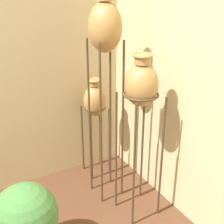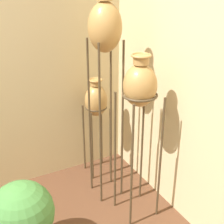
% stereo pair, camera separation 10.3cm
% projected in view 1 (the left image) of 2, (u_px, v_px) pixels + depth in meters
% --- Properties ---
extents(vase_stand_tall, '(0.29, 0.29, 1.98)m').
position_uv_depth(vase_stand_tall, '(105.00, 33.00, 2.63)').
color(vase_stand_tall, '#473823').
rests_on(vase_stand_tall, ground_plane).
extents(vase_stand_medium, '(0.31, 0.31, 1.54)m').
position_uv_depth(vase_stand_medium, '(141.00, 89.00, 2.54)').
color(vase_stand_medium, '#473823').
rests_on(vase_stand_medium, ground_plane).
extents(vase_stand_short, '(0.24, 0.24, 1.12)m').
position_uv_depth(vase_stand_short, '(95.00, 103.00, 3.29)').
color(vase_stand_short, '#473823').
rests_on(vase_stand_short, ground_plane).
extents(potted_plant, '(0.50, 0.50, 0.71)m').
position_uv_depth(potted_plant, '(26.00, 222.00, 2.35)').
color(potted_plant, '#B26647').
rests_on(potted_plant, ground_plane).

